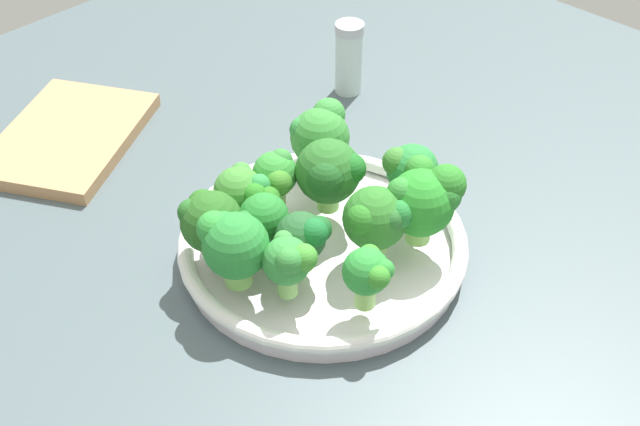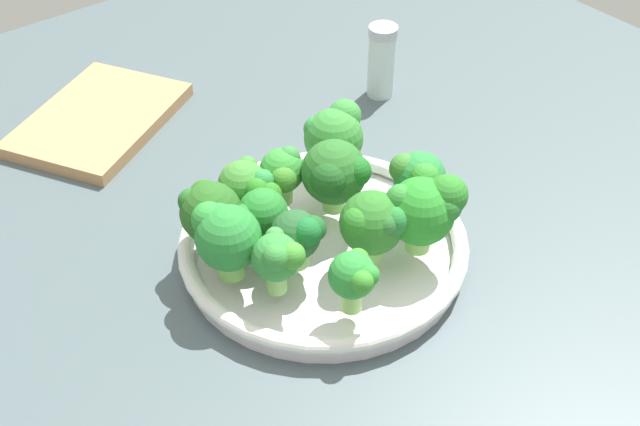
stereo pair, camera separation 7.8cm
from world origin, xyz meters
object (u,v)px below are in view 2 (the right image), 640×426
object	(u,v)px
bowl	(320,247)
broccoli_floret_12	(278,258)
broccoli_floret_6	(225,235)
broccoli_floret_9	(299,235)
broccoli_floret_0	(425,209)
broccoli_floret_2	(209,211)
broccoli_floret_7	(418,177)
broccoli_floret_8	(334,135)
broccoli_floret_11	(335,174)
pepper_shaker	(382,61)
broccoli_floret_3	(245,185)
broccoli_floret_4	(372,224)
cutting_board	(99,119)
broccoli_floret_1	(280,173)
broccoli_floret_10	(261,211)
broccoli_floret_5	(355,276)

from	to	relation	value
bowl	broccoli_floret_12	size ratio (longest dim) A/B	4.46
broccoli_floret_6	broccoli_floret_9	world-z (taller)	broccoli_floret_6
broccoli_floret_0	broccoli_floret_9	distance (cm)	11.86
broccoli_floret_9	bowl	bearing A→B (deg)	-155.22
broccoli_floret_2	broccoli_floret_6	distance (cm)	4.65
broccoli_floret_7	broccoli_floret_8	distance (cm)	10.93
broccoli_floret_0	broccoli_floret_11	bearing A→B (deg)	-71.87
broccoli_floret_2	pepper_shaker	xyz separation A→B (cm)	(-33.33, -12.99, -1.98)
broccoli_floret_7	broccoli_floret_3	bearing A→B (deg)	-36.48
broccoli_floret_3	broccoli_floret_4	world-z (taller)	broccoli_floret_4
pepper_shaker	broccoli_floret_7	bearing A→B (deg)	55.60
bowl	cutting_board	xyz separation A→B (cm)	(6.30, -34.80, -0.68)
broccoli_floret_2	broccoli_floret_12	world-z (taller)	broccoli_floret_2
broccoli_floret_1	broccoli_floret_8	size ratio (longest dim) A/B	0.85
broccoli_floret_10	broccoli_floret_0	bearing A→B (deg)	137.16
broccoli_floret_10	broccoli_floret_2	bearing A→B (deg)	-35.66
broccoli_floret_6	broccoli_floret_0	bearing A→B (deg)	151.71
broccoli_floret_0	broccoli_floret_6	world-z (taller)	broccoli_floret_0
broccoli_floret_8	broccoli_floret_12	distance (cm)	19.04
broccoli_floret_1	broccoli_floret_4	xyz separation A→B (cm)	(-1.94, 11.59, 0.24)
cutting_board	broccoli_floret_7	bearing A→B (deg)	112.97
broccoli_floret_1	broccoli_floret_12	xyz separation A→B (cm)	(7.44, 9.74, 0.20)
broccoli_floret_6	cutting_board	size ratio (longest dim) A/B	0.37
bowl	broccoli_floret_2	size ratio (longest dim) A/B	4.24
bowl	broccoli_floret_5	bearing A→B (deg)	68.82
broccoli_floret_4	broccoli_floret_9	xyz separation A→B (cm)	(5.78, -3.47, -0.57)
broccoli_floret_4	pepper_shaker	distance (cm)	33.35
broccoli_floret_5	cutting_board	size ratio (longest dim) A/B	0.30
broccoli_floret_1	broccoli_floret_2	world-z (taller)	broccoli_floret_2
bowl	broccoli_floret_7	bearing A→B (deg)	162.56
broccoli_floret_11	bowl	bearing A→B (deg)	31.14
broccoli_floret_2	broccoli_floret_5	bearing A→B (deg)	108.05
broccoli_floret_7	broccoli_floret_9	bearing A→B (deg)	-5.43
broccoli_floret_6	broccoli_floret_1	bearing A→B (deg)	-153.18
broccoli_floret_2	broccoli_floret_4	xyz separation A→B (cm)	(-10.47, 11.18, 0.29)
broccoli_floret_4	broccoli_floret_0	bearing A→B (deg)	156.53
broccoli_floret_6	broccoli_floret_5	bearing A→B (deg)	119.46
broccoli_floret_1	broccoli_floret_11	distance (cm)	5.55
broccoli_floret_7	bowl	bearing A→B (deg)	-17.44
broccoli_floret_3	broccoli_floret_10	xyz separation A→B (cm)	(0.77, 3.84, -0.26)
broccoli_floret_9	broccoli_floret_11	xyz separation A→B (cm)	(-7.36, -3.90, 1.12)
broccoli_floret_2	broccoli_floret_7	size ratio (longest dim) A/B	0.95
broccoli_floret_6	bowl	bearing A→B (deg)	171.27
broccoli_floret_10	cutting_board	xyz separation A→B (cm)	(1.73, -31.69, -5.73)
broccoli_floret_2	broccoli_floret_12	size ratio (longest dim) A/B	1.05
broccoli_floret_11	broccoli_floret_4	bearing A→B (deg)	77.89
bowl	broccoli_floret_8	distance (cm)	12.50
broccoli_floret_1	broccoli_floret_9	distance (cm)	8.99
broccoli_floret_9	broccoli_floret_12	distance (cm)	3.98
broccoli_floret_5	cutting_board	distance (cm)	44.53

